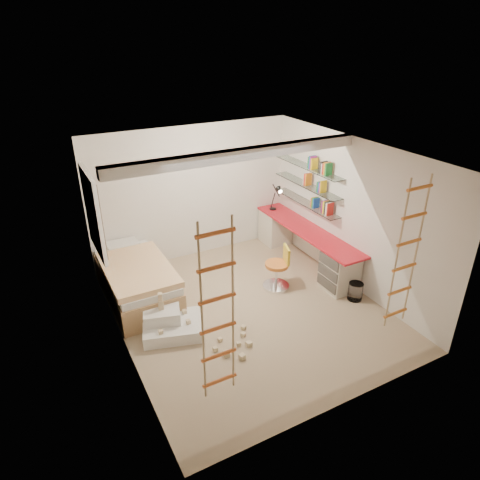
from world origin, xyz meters
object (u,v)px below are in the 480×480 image
desk (305,245)px  play_platform (170,323)px  swivel_chair (278,273)px  bed (137,280)px

desk → play_platform: size_ratio=2.70×
desk → swivel_chair: bearing=-152.0°
swivel_chair → bed: bearing=159.2°
desk → bed: (-3.20, 0.36, -0.07)m
bed → swivel_chair: bearing=-20.8°
swivel_chair → play_platform: 2.13m
bed → swivel_chair: size_ratio=2.52×
swivel_chair → desk: bearing=28.0°
desk → play_platform: bearing=-165.4°
desk → swivel_chair: swivel_chair is taller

